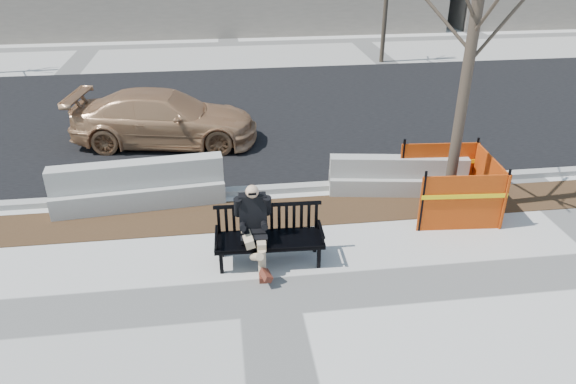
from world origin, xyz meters
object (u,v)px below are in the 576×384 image
object	(u,v)px
bench	(270,262)
tree_fence	(446,209)
seated_man	(255,261)
jersey_barrier_right	(396,192)
jersey_barrier_left	(142,205)
sedan	(168,143)

from	to	relation	value
bench	tree_fence	xyz separation A→B (m)	(3.74, 1.37, 0.00)
seated_man	jersey_barrier_right	distance (m)	3.90
tree_fence	jersey_barrier_left	world-z (taller)	tree_fence
bench	tree_fence	world-z (taller)	tree_fence
seated_man	bench	bearing A→B (deg)	-11.23
seated_man	tree_fence	xyz separation A→B (m)	(4.00, 1.31, 0.00)
tree_fence	jersey_barrier_right	distance (m)	1.17
sedan	tree_fence	bearing A→B (deg)	-118.51
jersey_barrier_left	jersey_barrier_right	size ratio (longest dim) A/B	1.18
jersey_barrier_right	tree_fence	bearing A→B (deg)	-40.25
bench	jersey_barrier_left	bearing A→B (deg)	137.46
sedan	jersey_barrier_left	world-z (taller)	sedan
bench	jersey_barrier_right	bearing A→B (deg)	39.00
jersey_barrier_left	seated_man	bearing A→B (deg)	-52.28
jersey_barrier_left	tree_fence	bearing A→B (deg)	-14.65
seated_man	tree_fence	size ratio (longest dim) A/B	0.23
bench	jersey_barrier_right	xyz separation A→B (m)	(2.98, 2.25, 0.00)
tree_fence	jersey_barrier_right	size ratio (longest dim) A/B	2.14
jersey_barrier_left	jersey_barrier_right	world-z (taller)	jersey_barrier_left
bench	seated_man	size ratio (longest dim) A/B	1.33
tree_fence	sedan	bearing A→B (deg)	143.14
bench	sedan	bearing A→B (deg)	112.06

